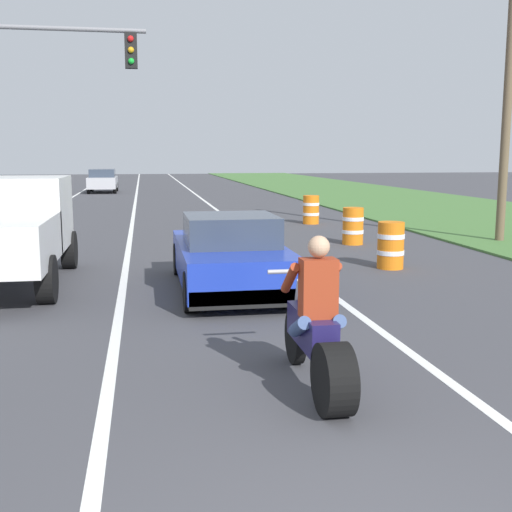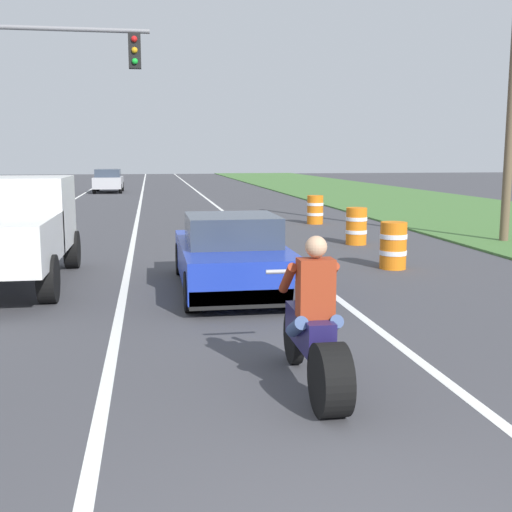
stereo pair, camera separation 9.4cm
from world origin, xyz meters
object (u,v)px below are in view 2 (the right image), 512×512
Objects in this scene: construction_barrel_nearest at (393,245)px; construction_barrel_far at (315,210)px; motorcycle_with_rider at (315,336)px; traffic_light_mast_near at (19,91)px; distant_car_far_ahead at (108,180)px; pickup_truck_left_lane_white at (11,226)px; sports_car_blue at (231,255)px; construction_barrel_mid at (356,226)px.

construction_barrel_far is at bearing 86.04° from construction_barrel_nearest.
motorcycle_with_rider is 0.37× the size of traffic_light_mast_near.
traffic_light_mast_near is 25.15m from distant_car_far_ahead.
pickup_truck_left_lane_white reaches higher than construction_barrel_nearest.
sports_car_blue is at bearing 92.32° from motorcycle_with_rider.
construction_barrel_far is at bearing 75.44° from motorcycle_with_rider.
construction_barrel_nearest is at bearing -96.18° from construction_barrel_mid.
construction_barrel_mid is (0.40, 3.74, 0.00)m from construction_barrel_nearest.
construction_barrel_mid is at bearing -92.39° from construction_barrel_far.
distant_car_far_ahead is (-0.09, 30.30, -0.33)m from pickup_truck_left_lane_white.
sports_car_blue is at bearing -156.25° from construction_barrel_nearest.
sports_car_blue is 4.30× the size of construction_barrel_nearest.
sports_car_blue reaches higher than construction_barrel_far.
pickup_truck_left_lane_white is 4.80× the size of construction_barrel_far.
pickup_truck_left_lane_white reaches higher than construction_barrel_far.
motorcycle_with_rider is 11.20m from construction_barrel_mid.
construction_barrel_mid is 1.00× the size of construction_barrel_far.
construction_barrel_mid is (3.88, 10.51, -0.09)m from motorcycle_with_rider.
traffic_light_mast_near is 6.00× the size of construction_barrel_far.
construction_barrel_nearest is 1.00× the size of construction_barrel_far.
distant_car_far_ahead reaches higher than construction_barrel_mid.
traffic_light_mast_near is (-4.67, 6.46, 3.39)m from sports_car_blue.
distant_car_far_ahead reaches higher than construction_barrel_nearest.
pickup_truck_left_lane_white is 4.80× the size of construction_barrel_nearest.
motorcycle_with_rider reaches higher than construction_barrel_far.
motorcycle_with_rider is at bearing -83.36° from distant_car_far_ahead.
pickup_truck_left_lane_white is at bearing 123.71° from motorcycle_with_rider.
construction_barrel_nearest is at bearing 23.75° from sports_car_blue.
construction_barrel_nearest and construction_barrel_mid have the same top height.
pickup_truck_left_lane_white is (-3.96, 1.09, 0.48)m from sports_car_blue.
traffic_light_mast_near reaches higher than construction_barrel_mid.
pickup_truck_left_lane_white is 1.20× the size of distant_car_far_ahead.
traffic_light_mast_near is 10.27m from construction_barrel_nearest.
pickup_truck_left_lane_white is at bearing -130.90° from construction_barrel_far.
traffic_light_mast_near is at bearing -91.43° from distant_car_far_ahead.
traffic_light_mast_near is 1.50× the size of distant_car_far_ahead.
construction_barrel_far is (8.27, 9.54, -0.60)m from pickup_truck_left_lane_white.
pickup_truck_left_lane_white is at bearing -82.48° from traffic_light_mast_near.
construction_barrel_nearest is at bearing 3.97° from pickup_truck_left_lane_white.
traffic_light_mast_near reaches higher than motorcycle_with_rider.
pickup_truck_left_lane_white is at bearing -89.84° from distant_car_far_ahead.
traffic_light_mast_near is 9.50m from construction_barrel_mid.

